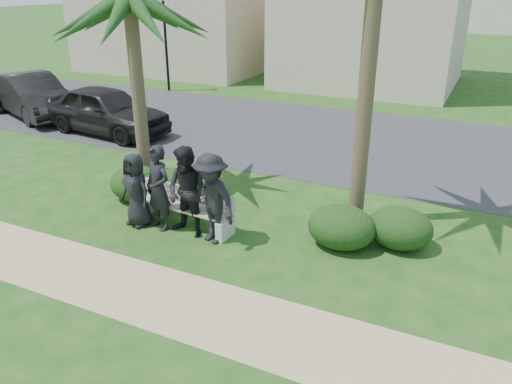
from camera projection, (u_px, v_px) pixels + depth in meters
ground at (199, 244)px, 9.88m from camera, size 160.00×160.00×0.00m
footpath at (142, 291)px, 8.39m from camera, size 30.00×1.60×0.01m
asphalt_street at (326, 137)px, 16.51m from camera, size 160.00×8.00×0.01m
stucco_bldg_left at (182, 1)px, 28.12m from camera, size 10.40×8.40×7.30m
stucco_bldg_right at (376, 5)px, 23.75m from camera, size 8.40×8.40×7.30m
street_lamp at (165, 25)px, 22.24m from camera, size 0.36×0.36×4.29m
park_bench at (183, 210)px, 10.49m from camera, size 2.30×0.66×0.79m
man_a at (136, 190)px, 10.38m from camera, size 0.87×0.67×1.59m
man_b at (158, 188)px, 10.18m from camera, size 0.76×0.61×1.80m
man_c at (187, 192)px, 9.91m from camera, size 0.98×0.80×1.87m
man_d at (211, 199)px, 9.65m from camera, size 1.33×1.01×1.83m
hedge_a at (137, 183)px, 11.71m from camera, size 1.32×1.09×0.86m
hedge_b at (169, 185)px, 11.64m from camera, size 1.25×1.04×0.82m
hedge_c at (202, 190)px, 11.44m from camera, size 1.13×0.94×0.74m
hedge_e at (341, 226)px, 9.66m from camera, size 1.33×1.10×0.87m
hedge_f at (400, 227)px, 9.66m from camera, size 1.27×1.05×0.83m
palm_left at (130, 3)px, 10.87m from camera, size 3.00×3.00×5.31m
car_a at (106, 110)px, 16.68m from camera, size 4.78×2.32×1.57m
car_b at (33, 96)px, 18.75m from camera, size 5.06×3.32×1.58m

